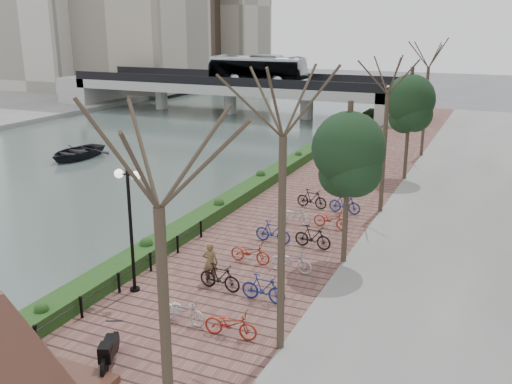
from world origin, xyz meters
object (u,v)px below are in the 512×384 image
Objects in this scene: granite_monument at (6,350)px; lamppost at (129,203)px; pedestrian at (210,263)px; motorcycle at (110,348)px; boat at (76,152)px.

granite_monument is 6.92m from lamppost.
granite_monument is 3.33× the size of pedestrian.
lamppost reaches higher than pedestrian.
pedestrian is (2.19, 1.71, -2.54)m from lamppost.
lamppost is at bearing 24.94° from pedestrian.
pedestrian is at bearing 64.90° from motorcycle.
granite_monument is 30.23m from boat.
pedestrian is 25.10m from boat.
lamppost is at bearing -43.23° from boat.
lamppost reaches higher than motorcycle.
lamppost is at bearing 98.58° from granite_monument.
lamppost is 2.83× the size of motorcycle.
granite_monument is 8.46m from pedestrian.
motorcycle is at bearing -46.12° from boat.
lamppost reaches higher than granite_monument.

